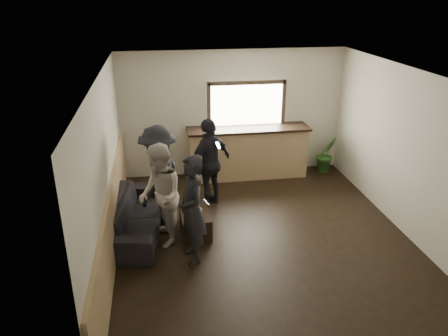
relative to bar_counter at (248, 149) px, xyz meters
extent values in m
cube|color=black|center=(-0.30, -2.70, -0.64)|extent=(5.00, 6.00, 0.01)
cube|color=silver|center=(-0.30, -2.70, 2.16)|extent=(5.00, 6.00, 0.01)
cube|color=beige|center=(-0.30, 0.30, 0.76)|extent=(5.00, 0.01, 2.80)
cube|color=beige|center=(-0.30, -5.70, 0.76)|extent=(5.00, 0.01, 2.80)
cube|color=beige|center=(-2.80, -2.70, 0.76)|extent=(0.01, 6.00, 2.80)
cube|color=beige|center=(2.20, -2.70, 0.76)|extent=(0.01, 6.00, 2.80)
cube|color=tan|center=(-2.77, -2.70, -0.09)|extent=(0.06, 5.90, 1.10)
cube|color=#A28058|center=(0.00, -0.02, -0.09)|extent=(2.60, 0.60, 1.10)
cube|color=black|center=(0.00, -0.02, 0.48)|extent=(2.70, 0.68, 0.05)
cube|color=white|center=(0.00, 0.26, 0.96)|extent=(1.60, 0.06, 0.90)
cube|color=#3F3326|center=(0.00, 0.23, 1.45)|extent=(1.72, 0.08, 0.08)
cube|color=#3F3326|center=(-0.84, 0.23, 0.96)|extent=(0.08, 0.08, 1.06)
cube|color=#3F3326|center=(0.84, 0.23, 0.96)|extent=(0.08, 0.08, 1.06)
imported|color=black|center=(-2.45, -2.14, -0.32)|extent=(1.13, 2.27, 0.64)
cube|color=black|center=(-1.42, -2.28, -0.44)|extent=(0.50, 0.90, 0.40)
imported|color=silver|center=(-1.52, -2.12, -0.20)|extent=(0.14, 0.14, 0.09)
imported|color=silver|center=(-1.36, -2.40, -0.19)|extent=(0.16, 0.16, 0.10)
imported|color=#2D6623|center=(1.85, -0.05, -0.22)|extent=(0.54, 0.48, 0.85)
imported|color=black|center=(-1.53, -3.13, 0.23)|extent=(0.53, 0.70, 1.75)
cube|color=black|center=(-1.31, -3.08, 0.34)|extent=(0.10, 0.09, 0.12)
cube|color=white|center=(-1.31, -3.09, 0.35)|extent=(0.09, 0.08, 0.11)
imported|color=beige|center=(-2.00, -2.56, 0.23)|extent=(0.80, 0.95, 1.74)
cube|color=black|center=(-1.78, -2.52, 0.37)|extent=(0.10, 0.09, 0.12)
cube|color=white|center=(-1.78, -2.52, 0.38)|extent=(0.09, 0.08, 0.11)
imported|color=black|center=(-2.00, -1.83, 0.28)|extent=(1.11, 1.36, 1.83)
cube|color=black|center=(-1.80, -1.93, 0.40)|extent=(0.11, 0.10, 0.12)
cube|color=white|center=(-1.80, -1.93, 0.41)|extent=(0.10, 0.09, 0.11)
imported|color=black|center=(-1.02, -1.28, 0.24)|extent=(1.08, 0.98, 1.76)
cube|color=black|center=(-0.88, -1.45, 0.65)|extent=(0.11, 0.12, 0.12)
cube|color=white|center=(-0.88, -1.46, 0.65)|extent=(0.10, 0.10, 0.11)
camera|label=1|loc=(-1.97, -9.01, 3.37)|focal=35.00mm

